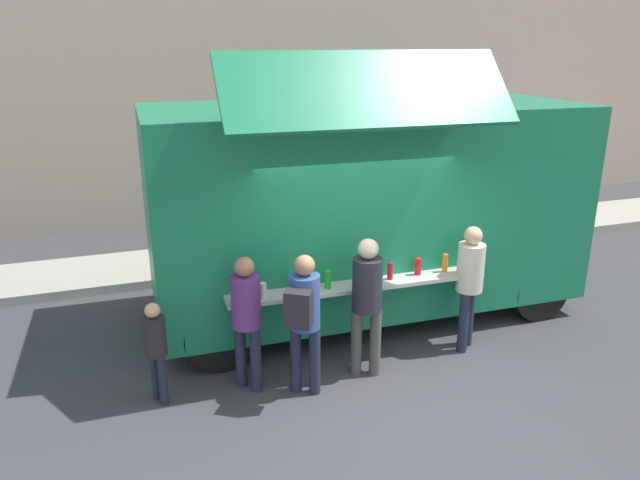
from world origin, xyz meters
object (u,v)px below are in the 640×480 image
at_px(food_truck_main, 364,203).
at_px(child_near_queue, 156,344).
at_px(trash_bin, 505,215).
at_px(customer_rear_waiting, 246,312).
at_px(customer_front_ordering, 367,295).
at_px(customer_mid_with_backpack, 304,312).
at_px(customer_extra_browsing, 470,277).

bearing_deg(food_truck_main, child_near_queue, -152.52).
relative_size(trash_bin, customer_rear_waiting, 0.55).
relative_size(trash_bin, customer_front_ordering, 0.52).
bearing_deg(customer_rear_waiting, customer_mid_with_backpack, -70.62).
distance_m(trash_bin, child_near_queue, 8.24).
distance_m(customer_front_ordering, customer_mid_with_backpack, 0.85).
bearing_deg(customer_rear_waiting, customer_extra_browsing, -40.83).
bearing_deg(customer_front_ordering, customer_mid_with_backpack, 125.93).
distance_m(food_truck_main, customer_rear_waiting, 2.71).
bearing_deg(child_near_queue, customer_mid_with_backpack, -40.25).
relative_size(food_truck_main, child_near_queue, 5.04).
height_order(customer_mid_with_backpack, customer_extra_browsing, same).
bearing_deg(food_truck_main, customer_front_ordering, -110.51).
bearing_deg(trash_bin, customer_rear_waiting, -148.13).
distance_m(customer_extra_browsing, child_near_queue, 3.91).
height_order(food_truck_main, child_near_queue, food_truck_main).
distance_m(food_truck_main, trash_bin, 4.93).
distance_m(customer_mid_with_backpack, customer_extra_browsing, 2.34).
bearing_deg(child_near_queue, trash_bin, 1.34).
distance_m(customer_rear_waiting, child_near_queue, 1.04).
bearing_deg(trash_bin, customer_mid_with_backpack, -143.45).
bearing_deg(customer_extra_browsing, customer_mid_with_backpack, 57.92).
bearing_deg(customer_extra_browsing, customer_rear_waiting, 49.88).
bearing_deg(child_near_queue, food_truck_main, -0.34).
distance_m(customer_front_ordering, customer_extra_browsing, 1.50).
height_order(customer_front_ordering, child_near_queue, customer_front_ordering).
distance_m(food_truck_main, customer_front_ordering, 1.97).
distance_m(trash_bin, customer_extra_browsing, 5.19).
relative_size(customer_front_ordering, child_near_queue, 1.44).
bearing_deg(customer_rear_waiting, customer_front_ordering, -47.28).
relative_size(trash_bin, child_near_queue, 0.74).
relative_size(customer_rear_waiting, customer_extra_browsing, 0.97).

